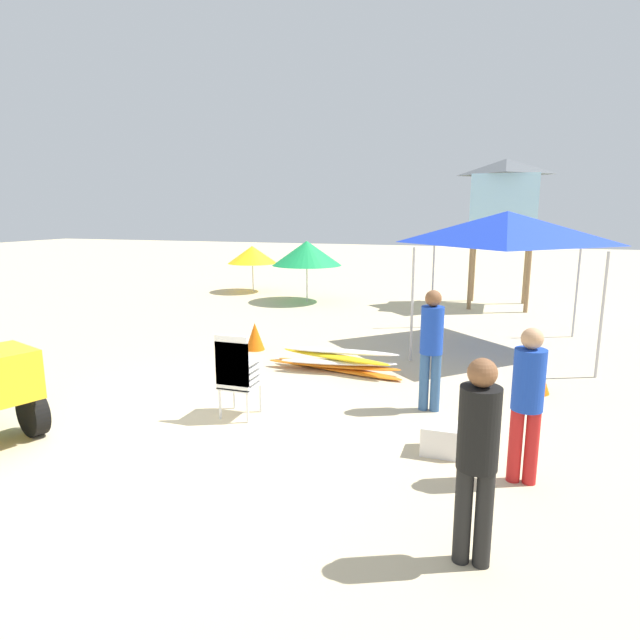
% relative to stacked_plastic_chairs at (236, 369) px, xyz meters
% --- Properties ---
extents(ground, '(80.00, 80.00, 0.00)m').
position_rel_stacked_plastic_chairs_xyz_m(ground, '(-0.71, -0.81, -0.70)').
color(ground, beige).
extents(stacked_plastic_chairs, '(0.48, 0.48, 1.20)m').
position_rel_stacked_plastic_chairs_xyz_m(stacked_plastic_chairs, '(0.00, 0.00, 0.00)').
color(stacked_plastic_chairs, white).
rests_on(stacked_plastic_chairs, ground).
extents(surfboard_pile, '(2.57, 0.91, 0.40)m').
position_rel_stacked_plastic_chairs_xyz_m(surfboard_pile, '(0.66, 2.52, -0.51)').
color(surfboard_pile, orange).
rests_on(surfboard_pile, ground).
extents(lifeguard_near_left, '(0.32, 0.32, 1.67)m').
position_rel_stacked_plastic_chairs_xyz_m(lifeguard_near_left, '(3.66, -0.64, 0.26)').
color(lifeguard_near_left, red).
rests_on(lifeguard_near_left, ground).
extents(lifeguard_near_center, '(0.32, 0.32, 1.75)m').
position_rel_stacked_plastic_chairs_xyz_m(lifeguard_near_center, '(2.47, 1.14, 0.31)').
color(lifeguard_near_center, '#33598C').
rests_on(lifeguard_near_center, ground).
extents(lifeguard_near_right, '(0.32, 0.32, 1.73)m').
position_rel_stacked_plastic_chairs_xyz_m(lifeguard_near_right, '(3.23, -2.18, 0.30)').
color(lifeguard_near_right, black).
rests_on(lifeguard_near_right, ground).
extents(popup_canopy, '(3.25, 3.25, 2.82)m').
position_rel_stacked_plastic_chairs_xyz_m(popup_canopy, '(3.41, 5.22, 1.79)').
color(popup_canopy, '#B2B2B7').
rests_on(popup_canopy, ground).
extents(lifeguard_tower, '(1.98, 1.98, 4.30)m').
position_rel_stacked_plastic_chairs_xyz_m(lifeguard_tower, '(3.33, 10.46, 2.48)').
color(lifeguard_tower, olive).
rests_on(lifeguard_tower, ground).
extents(beach_umbrella_left, '(1.75, 1.75, 1.63)m').
position_rel_stacked_plastic_chairs_xyz_m(beach_umbrella_left, '(-4.98, 10.83, 0.62)').
color(beach_umbrella_left, beige).
rests_on(beach_umbrella_left, ground).
extents(beach_umbrella_mid, '(2.19, 2.19, 1.92)m').
position_rel_stacked_plastic_chairs_xyz_m(beach_umbrella_mid, '(-2.41, 9.43, 0.84)').
color(beach_umbrella_mid, beige).
rests_on(beach_umbrella_mid, ground).
extents(traffic_cone_near, '(0.40, 0.40, 0.57)m').
position_rel_stacked_plastic_chairs_xyz_m(traffic_cone_near, '(-1.38, 3.44, -0.41)').
color(traffic_cone_near, orange).
rests_on(traffic_cone_near, ground).
extents(traffic_cone_far, '(0.39, 0.39, 0.56)m').
position_rel_stacked_plastic_chairs_xyz_m(traffic_cone_far, '(3.99, 2.44, -0.42)').
color(traffic_cone_far, orange).
rests_on(traffic_cone_far, ground).
extents(cooler_box, '(0.47, 0.39, 0.35)m').
position_rel_stacked_plastic_chairs_xyz_m(cooler_box, '(2.80, -0.20, -0.52)').
color(cooler_box, white).
rests_on(cooler_box, ground).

